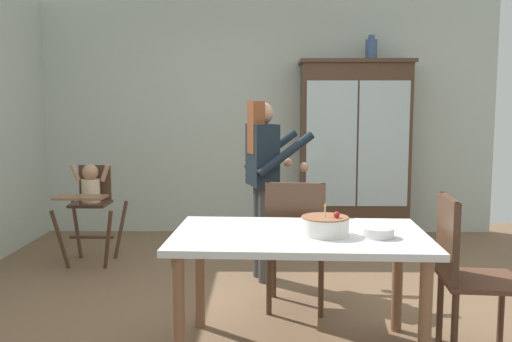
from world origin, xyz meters
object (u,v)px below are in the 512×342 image
object	(u,v)px
birthday_cake	(325,226)
dining_chair_right_end	(464,265)
dining_chair_far_side	(296,237)
ceramic_vase	(371,49)
serving_bowl	(378,232)
adult_person	(263,168)
china_cabinet	(354,149)
high_chair_with_toddler	(91,195)
dining_table	(299,248)

from	to	relation	value
birthday_cake	dining_chair_right_end	world-z (taller)	dining_chair_right_end
birthday_cake	dining_chair_far_side	world-z (taller)	dining_chair_far_side
ceramic_vase	serving_bowl	xyz separation A→B (m)	(-0.54, -3.14, -1.35)
ceramic_vase	dining_chair_far_side	bearing A→B (deg)	-112.25
adult_person	birthday_cake	bearing A→B (deg)	177.13
dining_chair_right_end	ceramic_vase	bearing A→B (deg)	5.24
serving_bowl	dining_chair_right_end	size ratio (longest dim) A/B	0.19
china_cabinet	adult_person	bearing A→B (deg)	-122.87
high_chair_with_toddler	china_cabinet	bearing A→B (deg)	23.65
dining_chair_far_side	serving_bowl	bearing A→B (deg)	125.26
ceramic_vase	birthday_cake	world-z (taller)	ceramic_vase
china_cabinet	dining_chair_right_end	distance (m)	3.11
dining_table	birthday_cake	size ratio (longest dim) A/B	5.48
adult_person	dining_chair_right_end	size ratio (longest dim) A/B	1.59
serving_bowl	birthday_cake	bearing A→B (deg)	169.78
china_cabinet	ceramic_vase	world-z (taller)	ceramic_vase
adult_person	dining_chair_right_end	xyz separation A→B (m)	(1.18, -1.47, -0.41)
adult_person	birthday_cake	xyz separation A→B (m)	(0.36, -1.48, -0.17)
adult_person	dining_chair_right_end	world-z (taller)	adult_person
serving_bowl	dining_chair_right_end	xyz separation A→B (m)	(0.52, 0.07, -0.21)
adult_person	birthday_cake	world-z (taller)	adult_person
high_chair_with_toddler	dining_table	distance (m)	2.66
high_chair_with_toddler	dining_chair_right_end	xyz separation A→B (m)	(2.81, -1.95, -0.10)
china_cabinet	adult_person	xyz separation A→B (m)	(-1.03, -1.60, -0.04)
birthday_cake	dining_chair_far_side	xyz separation A→B (m)	(-0.12, 0.72, -0.24)
dining_chair_far_side	dining_chair_right_end	bearing A→B (deg)	149.77
dining_table	birthday_cake	bearing A→B (deg)	-18.78
ceramic_vase	dining_table	xyz separation A→B (m)	(-0.99, -3.04, -1.48)
birthday_cake	serving_bowl	xyz separation A→B (m)	(0.30, -0.05, -0.03)
china_cabinet	high_chair_with_toddler	distance (m)	2.91
adult_person	dining_table	xyz separation A→B (m)	(0.21, -1.44, -0.32)
serving_bowl	dining_chair_far_side	bearing A→B (deg)	118.64
adult_person	high_chair_with_toddler	bearing A→B (deg)	57.07
ceramic_vase	dining_chair_right_end	world-z (taller)	ceramic_vase
ceramic_vase	birthday_cake	xyz separation A→B (m)	(-0.84, -3.09, -1.33)
high_chair_with_toddler	dining_chair_right_end	distance (m)	3.42
china_cabinet	birthday_cake	distance (m)	3.17
china_cabinet	dining_chair_right_end	size ratio (longest dim) A/B	2.09
dining_table	dining_chair_far_side	xyz separation A→B (m)	(0.02, 0.67, -0.09)
high_chair_with_toddler	dining_chair_far_side	size ratio (longest dim) A/B	0.99
china_cabinet	ceramic_vase	size ratio (longest dim) A/B	7.42
adult_person	china_cabinet	bearing A→B (deg)	-49.32
serving_bowl	dining_chair_far_side	size ratio (longest dim) A/B	0.19
high_chair_with_toddler	birthday_cake	size ratio (longest dim) A/B	3.39
adult_person	ceramic_vase	bearing A→B (deg)	-53.30
high_chair_with_toddler	dining_table	xyz separation A→B (m)	(1.84, -1.92, -0.01)
china_cabinet	dining_chair_far_side	world-z (taller)	china_cabinet
birthday_cake	serving_bowl	distance (m)	0.31
ceramic_vase	birthday_cake	size ratio (longest dim) A/B	0.96
high_chair_with_toddler	serving_bowl	xyz separation A→B (m)	(2.29, -2.02, 0.11)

